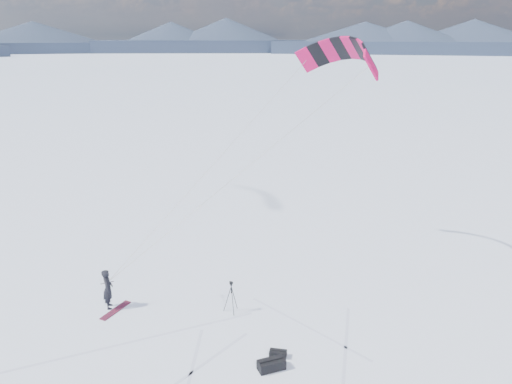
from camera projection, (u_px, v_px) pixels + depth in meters
name	position (u px, v px, depth m)	size (l,w,h in m)	color
ground	(211.00, 346.00, 18.55)	(1800.00, 1800.00, 0.00)	white
horizon_hills	(207.00, 238.00, 17.24)	(704.84, 706.81, 10.03)	#1F2B3B
snow_tracks	(175.00, 361.00, 17.71)	(13.93, 10.25, 0.01)	#B1B9D5
snowkiter	(110.00, 307.00, 21.20)	(0.64, 0.42, 1.75)	black
snowboard	(116.00, 310.00, 20.92)	(1.63, 0.31, 0.04)	maroon
tripod	(231.00, 293.00, 20.61)	(0.62, 0.57, 1.38)	black
gear_bag_a	(271.00, 365.00, 17.22)	(0.96, 0.49, 0.42)	black
gear_bag_b	(278.00, 353.00, 17.93)	(0.68, 0.60, 0.28)	black
power_kite	(343.00, 56.00, 23.06)	(12.61, 5.59, 9.86)	#C80B4A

